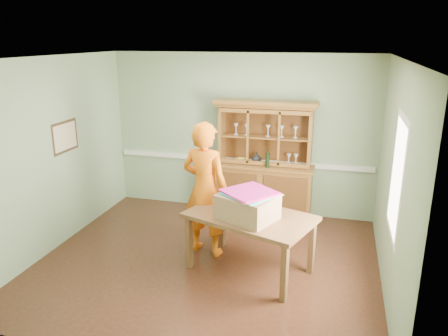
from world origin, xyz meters
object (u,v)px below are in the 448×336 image
(dining_table, at_px, (250,222))
(cardboard_box, at_px, (247,207))
(china_hutch, at_px, (263,177))
(person, at_px, (205,189))

(dining_table, relative_size, cardboard_box, 2.68)
(china_hutch, relative_size, cardboard_box, 2.97)
(dining_table, distance_m, person, 0.82)
(china_hutch, xyz_separation_m, person, (-0.55, -1.48, 0.25))
(china_hutch, relative_size, person, 1.04)
(cardboard_box, relative_size, person, 0.35)
(dining_table, distance_m, cardboard_box, 0.27)
(dining_table, bearing_deg, person, 172.72)
(china_hutch, relative_size, dining_table, 1.11)
(china_hutch, distance_m, person, 1.59)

